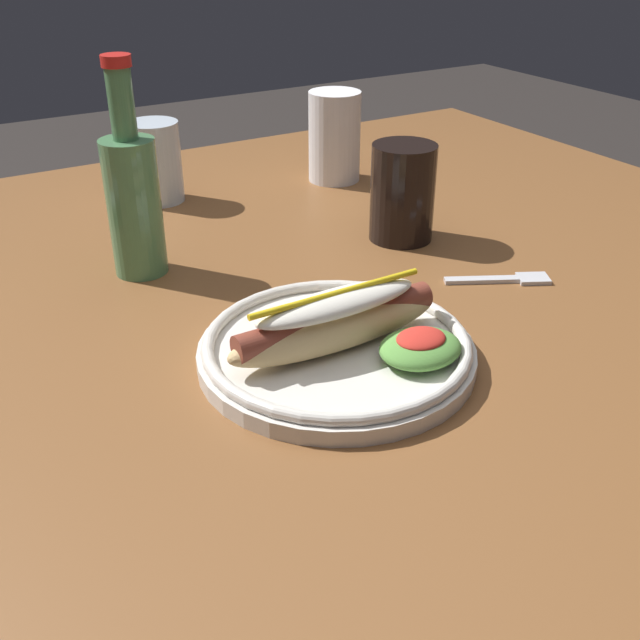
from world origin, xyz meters
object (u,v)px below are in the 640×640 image
Objects in this scene: hot_dog_plate at (341,342)px; glass_bottle at (133,197)px; extra_cup at (334,137)px; soda_cup at (403,193)px; fork at (506,279)px; water_cup at (156,162)px.

hot_dog_plate is 1.07× the size of glass_bottle.
extra_cup is at bearing 24.67° from glass_bottle.
soda_cup is 0.90× the size of extra_cup.
glass_bottle reaches higher than extra_cup.
fork is 0.42m from extra_cup.
hot_dog_plate is 0.31m from glass_bottle.
soda_cup is at bearing -53.43° from water_cup.
glass_bottle is at bearing 166.99° from soda_cup.
glass_bottle is (-0.32, 0.07, 0.03)m from soda_cup.
glass_bottle is (-0.37, -0.17, 0.02)m from extra_cup.
fork is 0.52m from water_cup.
water_cup is at bearing 126.57° from soda_cup.
extra_cup is at bearing -10.53° from water_cup.
soda_cup is at bearing -13.01° from glass_bottle.
fork is 0.18m from soda_cup.
glass_bottle is at bearing -155.33° from extra_cup.
soda_cup is (-0.03, 0.17, 0.06)m from fork.
water_cup is at bearing 169.47° from extra_cup.
glass_bottle reaches higher than water_cup.
hot_dog_plate is 1.93× the size of extra_cup.
glass_bottle is (-0.35, 0.24, 0.09)m from fork.
water_cup is 0.84× the size of extra_cup.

